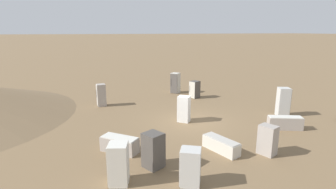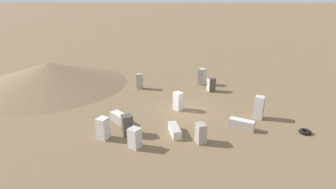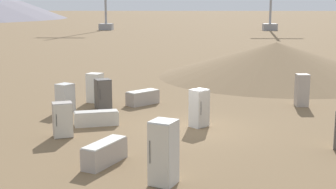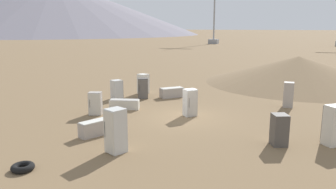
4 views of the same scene
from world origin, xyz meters
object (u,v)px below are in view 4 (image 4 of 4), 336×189
at_px(discarded_fridge_4, 116,131).
at_px(discarded_fridge_3, 143,88).
at_px(discarded_fridge_11, 117,89).
at_px(discarded_fridge_7, 98,127).
at_px(discarded_fridge_5, 172,93).
at_px(power_pylon_1, 214,20).
at_px(discarded_fridge_6, 288,95).
at_px(discarded_fridge_9, 333,125).
at_px(discarded_fridge_0, 124,104).
at_px(discarded_fridge_1, 279,130).
at_px(discarded_fridge_8, 190,103).
at_px(scrap_tire, 23,167).
at_px(discarded_fridge_2, 95,104).
at_px(discarded_fridge_10, 143,84).

bearing_deg(discarded_fridge_4, discarded_fridge_3, -47.51).
bearing_deg(discarded_fridge_11, discarded_fridge_7, -36.49).
xyz_separation_m(discarded_fridge_3, discarded_fridge_5, (1.92, 1.10, -0.39)).
xyz_separation_m(power_pylon_1, discarded_fridge_5, (15.65, -77.80, -6.94)).
height_order(discarded_fridge_6, discarded_fridge_9, discarded_fridge_9).
relative_size(discarded_fridge_5, discarded_fridge_11, 1.25).
bearing_deg(discarded_fridge_3, discarded_fridge_6, 159.50).
bearing_deg(discarded_fridge_0, discarded_fridge_6, -82.52).
height_order(discarded_fridge_1, discarded_fridge_6, discarded_fridge_6).
xyz_separation_m(discarded_fridge_7, discarded_fridge_8, (3.23, 5.05, 0.45)).
relative_size(discarded_fridge_6, scrap_tire, 1.95).
distance_m(discarded_fridge_2, discarded_fridge_6, 12.68).
distance_m(discarded_fridge_2, discarded_fridge_10, 6.92).
distance_m(discarded_fridge_8, scrap_tire, 10.31).
relative_size(discarded_fridge_1, discarded_fridge_6, 0.86).
relative_size(discarded_fridge_1, discarded_fridge_4, 0.75).
bearing_deg(discarded_fridge_1, discarded_fridge_6, 64.70).
xyz_separation_m(power_pylon_1, discarded_fridge_9, (26.13, -84.76, -6.38)).
bearing_deg(discarded_fridge_10, discarded_fridge_4, -51.06).
bearing_deg(discarded_fridge_8, discarded_fridge_0, -47.96).
bearing_deg(discarded_fridge_1, discarded_fridge_7, 167.68).
height_order(power_pylon_1, discarded_fridge_6, power_pylon_1).
bearing_deg(discarded_fridge_2, discarded_fridge_10, -110.30).
xyz_separation_m(discarded_fridge_6, discarded_fridge_11, (-12.01, -1.96, -0.14)).
bearing_deg(scrap_tire, discarded_fridge_4, 50.86).
bearing_deg(discarded_fridge_6, scrap_tire, -125.19).
height_order(power_pylon_1, discarded_fridge_2, power_pylon_1).
bearing_deg(discarded_fridge_2, power_pylon_1, -102.01).
xyz_separation_m(discarded_fridge_3, scrap_tire, (1.29, -13.13, -0.63)).
bearing_deg(discarded_fridge_4, discarded_fridge_11, -37.20).
height_order(discarded_fridge_0, discarded_fridge_3, discarded_fridge_3).
relative_size(discarded_fridge_4, discarded_fridge_8, 1.17).
bearing_deg(discarded_fridge_1, scrap_tire, -168.25).
bearing_deg(discarded_fridge_8, discarded_fridge_1, 100.50).
xyz_separation_m(discarded_fridge_1, discarded_fridge_3, (-10.12, 6.75, 0.03)).
distance_m(discarded_fridge_5, scrap_tire, 14.25).
relative_size(discarded_fridge_1, discarded_fridge_5, 0.82).
xyz_separation_m(discarded_fridge_3, discarded_fridge_7, (1.60, -8.52, -0.38)).
distance_m(discarded_fridge_1, discarded_fridge_9, 2.45).
height_order(discarded_fridge_2, discarded_fridge_3, discarded_fridge_3).
relative_size(discarded_fridge_6, discarded_fridge_7, 0.85).
bearing_deg(discarded_fridge_0, discarded_fridge_10, -5.11).
height_order(discarded_fridge_7, discarded_fridge_9, discarded_fridge_9).
bearing_deg(discarded_fridge_4, discarded_fridge_1, -128.85).
bearing_deg(discarded_fridge_8, discarded_fridge_11, -69.08).
height_order(discarded_fridge_2, discarded_fridge_5, discarded_fridge_2).
distance_m(discarded_fridge_2, discarded_fridge_3, 5.37).
bearing_deg(power_pylon_1, discarded_fridge_7, -80.05).
bearing_deg(discarded_fridge_4, discarded_fridge_6, -97.61).
bearing_deg(discarded_fridge_3, discarded_fridge_2, 56.57).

